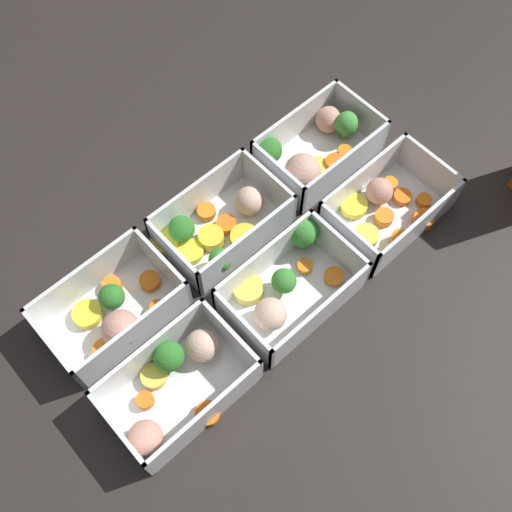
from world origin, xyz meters
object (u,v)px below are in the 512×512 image
Objects in this scene: container_near_left at (314,150)px; container_near_center at (219,226)px; container_far_right at (176,383)px; container_far_left at (386,209)px; container_far_center at (287,285)px; container_near_right at (114,313)px.

container_near_left is 0.92× the size of container_near_center.
container_far_left is at bearing 179.50° from container_far_right.
container_near_left is at bearing -144.01° from container_far_center.
container_far_left and container_far_right have the same top height.
container_near_left is at bearing -179.68° from container_near_center.
container_near_left and container_far_right have the same top height.
container_near_left is 0.35m from container_near_right.
container_far_left is at bearing 92.57° from container_near_left.
container_near_left is at bearing -87.43° from container_far_left.
container_near_center is at bearing -143.98° from container_far_right.
container_near_left is at bearing -178.64° from container_near_right.
container_near_left and container_far_center have the same top height.
container_far_right is at bearing 1.17° from container_far_center.
container_near_left is 0.98× the size of container_far_left.
container_far_right is at bearing 36.02° from container_near_center.
container_far_left is at bearing 144.68° from container_near_center.
container_near_left and container_far_left have the same top height.
container_far_center is at bearing -178.83° from container_far_right.
container_near_center is 0.22m from container_far_right.
container_near_right and container_far_left have the same top height.
container_far_center is at bearing 35.99° from container_near_left.
container_near_center is 1.09× the size of container_far_center.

